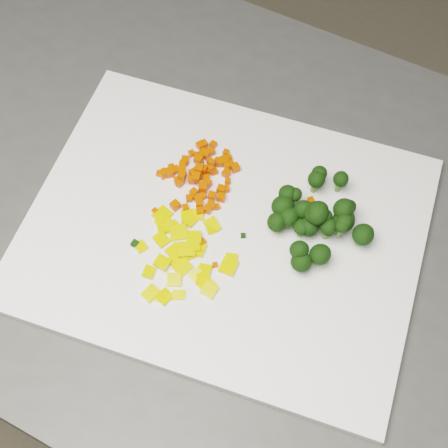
% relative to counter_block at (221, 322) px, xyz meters
% --- Properties ---
extents(counter_block, '(1.13, 0.95, 0.90)m').
position_rel_counter_block_xyz_m(counter_block, '(0.00, 0.00, 0.00)').
color(counter_block, '#434240').
rests_on(counter_block, ground).
extents(cutting_board, '(0.53, 0.44, 0.01)m').
position_rel_counter_block_xyz_m(cutting_board, '(0.01, -0.04, 0.46)').
color(cutting_board, white).
rests_on(cutting_board, counter_block).
extents(carrot_pile, '(0.11, 0.11, 0.03)m').
position_rel_counter_block_xyz_m(carrot_pile, '(-0.03, 0.03, 0.48)').
color(carrot_pile, '#D43702').
rests_on(carrot_pile, cutting_board).
extents(pepper_pile, '(0.12, 0.12, 0.02)m').
position_rel_counter_block_xyz_m(pepper_pile, '(-0.03, -0.08, 0.47)').
color(pepper_pile, yellow).
rests_on(pepper_pile, cutting_board).
extents(broccoli_pile, '(0.13, 0.13, 0.06)m').
position_rel_counter_block_xyz_m(broccoli_pile, '(0.13, -0.02, 0.49)').
color(broccoli_pile, black).
rests_on(broccoli_pile, cutting_board).
extents(carrot_cube_0, '(0.01, 0.01, 0.01)m').
position_rel_counter_block_xyz_m(carrot_cube_0, '(-0.03, 0.04, 0.47)').
color(carrot_cube_0, '#D43702').
rests_on(carrot_cube_0, carrot_pile).
extents(carrot_cube_1, '(0.01, 0.01, 0.01)m').
position_rel_counter_block_xyz_m(carrot_cube_1, '(-0.08, 0.02, 0.47)').
color(carrot_cube_1, '#D43702').
rests_on(carrot_cube_1, carrot_pile).
extents(carrot_cube_2, '(0.01, 0.01, 0.01)m').
position_rel_counter_block_xyz_m(carrot_cube_2, '(-0.02, 0.02, 0.47)').
color(carrot_cube_2, '#D43702').
rests_on(carrot_cube_2, carrot_pile).
extents(carrot_cube_3, '(0.01, 0.01, 0.01)m').
position_rel_counter_block_xyz_m(carrot_cube_3, '(-0.04, 0.03, 0.47)').
color(carrot_cube_3, '#D43702').
rests_on(carrot_cube_3, carrot_pile).
extents(carrot_cube_4, '(0.01, 0.01, 0.01)m').
position_rel_counter_block_xyz_m(carrot_cube_4, '(0.00, 0.00, 0.47)').
color(carrot_cube_4, '#D43702').
rests_on(carrot_cube_4, carrot_pile).
extents(carrot_cube_5, '(0.01, 0.01, 0.01)m').
position_rel_counter_block_xyz_m(carrot_cube_5, '(-0.00, 0.01, 0.47)').
color(carrot_cube_5, '#D43702').
rests_on(carrot_cube_5, carrot_pile).
extents(carrot_cube_6, '(0.01, 0.01, 0.01)m').
position_rel_counter_block_xyz_m(carrot_cube_6, '(-0.04, -0.02, 0.47)').
color(carrot_cube_6, '#D43702').
rests_on(carrot_cube_6, carrot_pile).
extents(carrot_cube_7, '(0.01, 0.01, 0.01)m').
position_rel_counter_block_xyz_m(carrot_cube_7, '(-0.03, 0.06, 0.47)').
color(carrot_cube_7, '#D43702').
rests_on(carrot_cube_7, carrot_pile).
extents(carrot_cube_8, '(0.01, 0.01, 0.01)m').
position_rel_counter_block_xyz_m(carrot_cube_8, '(0.00, 0.03, 0.47)').
color(carrot_cube_8, '#D43702').
rests_on(carrot_cube_8, carrot_pile).
extents(carrot_cube_9, '(0.01, 0.01, 0.01)m').
position_rel_counter_block_xyz_m(carrot_cube_9, '(-0.02, -0.01, 0.47)').
color(carrot_cube_9, '#D43702').
rests_on(carrot_cube_9, carrot_pile).
extents(carrot_cube_10, '(0.01, 0.01, 0.01)m').
position_rel_counter_block_xyz_m(carrot_cube_10, '(-0.02, 0.04, 0.47)').
color(carrot_cube_10, '#D43702').
rests_on(carrot_cube_10, carrot_pile).
extents(carrot_cube_11, '(0.01, 0.01, 0.01)m').
position_rel_counter_block_xyz_m(carrot_cube_11, '(0.00, 0.02, 0.47)').
color(carrot_cube_11, '#D43702').
rests_on(carrot_cube_11, carrot_pile).
extents(carrot_cube_12, '(0.01, 0.01, 0.01)m').
position_rel_counter_block_xyz_m(carrot_cube_12, '(-0.05, 0.03, 0.47)').
color(carrot_cube_12, '#D43702').
rests_on(carrot_cube_12, carrot_pile).
extents(carrot_cube_13, '(0.01, 0.01, 0.01)m').
position_rel_counter_block_xyz_m(carrot_cube_13, '(-0.04, 0.08, 0.47)').
color(carrot_cube_13, '#D43702').
rests_on(carrot_cube_13, carrot_pile).
extents(carrot_cube_14, '(0.01, 0.01, 0.01)m').
position_rel_counter_block_xyz_m(carrot_cube_14, '(0.00, 0.06, 0.47)').
color(carrot_cube_14, '#D43702').
rests_on(carrot_cube_14, carrot_pile).
extents(carrot_cube_15, '(0.01, 0.01, 0.01)m').
position_rel_counter_block_xyz_m(carrot_cube_15, '(0.00, 0.04, 0.47)').
color(carrot_cube_15, '#D43702').
rests_on(carrot_cube_15, carrot_pile).
extents(carrot_cube_16, '(0.01, 0.01, 0.01)m').
position_rel_counter_block_xyz_m(carrot_cube_16, '(0.00, 0.05, 0.47)').
color(carrot_cube_16, '#D43702').
rests_on(carrot_cube_16, carrot_pile).
extents(carrot_cube_17, '(0.01, 0.01, 0.01)m').
position_rel_counter_block_xyz_m(carrot_cube_17, '(-0.07, 0.04, 0.47)').
color(carrot_cube_17, '#D43702').
rests_on(carrot_cube_17, carrot_pile).
extents(carrot_cube_18, '(0.01, 0.01, 0.01)m').
position_rel_counter_block_xyz_m(carrot_cube_18, '(-0.03, 0.02, 0.48)').
color(carrot_cube_18, '#D43702').
rests_on(carrot_cube_18, carrot_pile).
extents(carrot_cube_19, '(0.01, 0.01, 0.01)m').
position_rel_counter_block_xyz_m(carrot_cube_19, '(-0.01, -0.02, 0.47)').
color(carrot_cube_19, '#D43702').
rests_on(carrot_cube_19, carrot_pile).
extents(carrot_cube_20, '(0.01, 0.01, 0.01)m').
position_rel_counter_block_xyz_m(carrot_cube_20, '(-0.02, 0.01, 0.47)').
color(carrot_cube_20, '#D43702').
rests_on(carrot_cube_20, carrot_pile).
extents(carrot_cube_21, '(0.01, 0.01, 0.01)m').
position_rel_counter_block_xyz_m(carrot_cube_21, '(-0.06, 0.02, 0.47)').
color(carrot_cube_21, '#D43702').
rests_on(carrot_cube_21, carrot_pile).
extents(carrot_cube_22, '(0.01, 0.01, 0.01)m').
position_rel_counter_block_xyz_m(carrot_cube_22, '(-0.03, 0.03, 0.48)').
color(carrot_cube_22, '#D43702').
rests_on(carrot_cube_22, carrot_pile).
extents(carrot_cube_23, '(0.01, 0.01, 0.01)m').
position_rel_counter_block_xyz_m(carrot_cube_23, '(-0.04, 0.06, 0.47)').
color(carrot_cube_23, '#D43702').
rests_on(carrot_cube_23, carrot_pile).
extents(carrot_cube_24, '(0.01, 0.01, 0.01)m').
position_rel_counter_block_xyz_m(carrot_cube_24, '(-0.05, 0.06, 0.47)').
color(carrot_cube_24, '#D43702').
rests_on(carrot_cube_24, carrot_pile).
extents(carrot_cube_25, '(0.01, 0.01, 0.01)m').
position_rel_counter_block_xyz_m(carrot_cube_25, '(0.00, 0.06, 0.47)').
color(carrot_cube_25, '#D43702').
rests_on(carrot_cube_25, carrot_pile).
extents(carrot_cube_26, '(0.01, 0.01, 0.01)m').
position_rel_counter_block_xyz_m(carrot_cube_26, '(-0.02, 0.00, 0.47)').
color(carrot_cube_26, '#D43702').
rests_on(carrot_cube_26, carrot_pile).
extents(carrot_cube_27, '(0.01, 0.01, 0.01)m').
position_rel_counter_block_xyz_m(carrot_cube_27, '(-0.02, 0.04, 0.47)').
color(carrot_cube_27, '#D43702').
rests_on(carrot_cube_27, carrot_pile).
extents(carrot_cube_28, '(0.01, 0.01, 0.01)m').
position_rel_counter_block_xyz_m(carrot_cube_28, '(-0.04, -0.00, 0.47)').
color(carrot_cube_28, '#D43702').
rests_on(carrot_cube_28, carrot_pile).
extents(carrot_cube_29, '(0.01, 0.01, 0.01)m').
position_rel_counter_block_xyz_m(carrot_cube_29, '(-0.02, 0.05, 0.47)').
color(carrot_cube_29, '#D43702').
rests_on(carrot_cube_29, carrot_pile).
extents(carrot_cube_30, '(0.01, 0.01, 0.01)m').
position_rel_counter_block_xyz_m(carrot_cube_30, '(-0.02, 0.08, 0.47)').
color(carrot_cube_30, '#D43702').
rests_on(carrot_cube_30, carrot_pile).
extents(carrot_cube_31, '(0.01, 0.01, 0.01)m').
position_rel_counter_block_xyz_m(carrot_cube_31, '(-0.04, 0.02, 0.47)').
color(carrot_cube_31, '#D43702').
rests_on(carrot_cube_31, carrot_pile).
extents(carrot_cube_32, '(0.01, 0.01, 0.01)m').
position_rel_counter_block_xyz_m(carrot_cube_32, '(-0.02, 0.05, 0.48)').
color(carrot_cube_32, '#D43702').
rests_on(carrot_cube_32, carrot_pile).
extents(carrot_cube_33, '(0.01, 0.01, 0.01)m').
position_rel_counter_block_xyz_m(carrot_cube_33, '(-0.01, 0.05, 0.47)').
color(carrot_cube_33, '#D43702').
rests_on(carrot_cube_33, carrot_pile).
extents(carrot_cube_34, '(0.01, 0.01, 0.01)m').
position_rel_counter_block_xyz_m(carrot_cube_34, '(-0.05, -0.02, 0.47)').
color(carrot_cube_34, '#D43702').
rests_on(carrot_cube_34, carrot_pile).
extents(carrot_cube_35, '(0.01, 0.01, 0.01)m').
position_rel_counter_block_xyz_m(carrot_cube_35, '(-0.03, 0.03, 0.47)').
color(carrot_cube_35, '#D43702').
rests_on(carrot_cube_35, carrot_pile).
extents(carrot_cube_36, '(0.01, 0.01, 0.01)m').
position_rel_counter_block_xyz_m(carrot_cube_36, '(-0.02, -0.02, 0.47)').
color(carrot_cube_36, '#D43702').
rests_on(carrot_cube_36, carrot_pile).
extents(carrot_cube_37, '(0.01, 0.01, 0.01)m').
position_rel_counter_block_xyz_m(carrot_cube_37, '(-0.03, 0.00, 0.47)').
color(carrot_cube_37, '#D43702').
rests_on(carrot_cube_37, carrot_pile).
extents(carrot_cube_38, '(0.01, 0.01, 0.01)m').
position_rel_counter_block_xyz_m(carrot_cube_38, '(-0.04, 0.05, 0.47)').
color(carrot_cube_38, '#D43702').
rests_on(carrot_cube_38, carrot_pile).
extents(carrot_cube_39, '(0.01, 0.01, 0.01)m').
position_rel_counter_block_xyz_m(carrot_cube_39, '(-0.03, 0.05, 0.48)').
color(carrot_cube_39, '#D43702').
rests_on(carrot_cube_39, carrot_pile).
extents(carrot_cube_40, '(0.01, 0.01, 0.01)m').
position_rel_counter_block_xyz_m(carrot_cube_40, '(-0.03, 0.06, 0.47)').
color(carrot_cube_40, '#D43702').
rests_on(carrot_cube_40, carrot_pile).
extents(carrot_cube_41, '(0.01, 0.01, 0.01)m').
position_rel_counter_block_xyz_m(carrot_cube_41, '(-0.04, 0.05, 0.48)').
color(carrot_cube_41, '#D43702').
rests_on(carrot_cube_41, carrot_pile).
extents(carrot_cube_42, '(0.01, 0.01, 0.01)m').
position_rel_counter_block_xyz_m(carrot_cube_42, '(-0.00, -0.01, 0.47)').
color(carrot_cube_42, '#D43702').
rests_on(carrot_cube_42, carrot_pile).
extents(carrot_cube_43, '(0.01, 0.01, 0.01)m').
position_rel_counter_block_xyz_m(carrot_cube_43, '(0.01, 0.05, 0.47)').
color(carrot_cube_43, '#D43702').
rests_on(carrot_cube_43, carrot_pile).
extents(carrot_cube_44, '(0.01, 0.01, 0.01)m').
position_rel_counter_block_xyz_m(carrot_cube_44, '(-0.00, 0.07, 0.47)').
color(carrot_cube_44, '#D43702').
rests_on(carrot_cube_44, carrot_pile).
extents(carrot_cube_45, '(0.01, 0.01, 0.01)m').
position_rel_counter_block_xyz_m(carrot_cube_45, '(-0.05, 0.02, 0.48)').
color(carrot_cube_45, '#D43702').
rests_on(carrot_cube_45, carrot_pile).
extents(carrot_cube_46, '(0.01, 0.01, 0.01)m').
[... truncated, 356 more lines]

